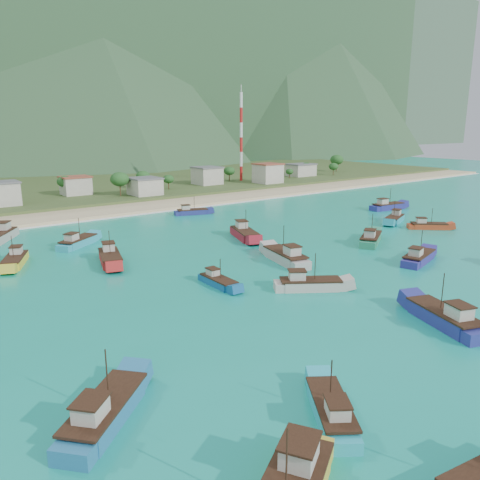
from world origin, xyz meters
TOP-DOWN VIEW (x-y plane):
  - ground at (0.00, 0.00)m, footprint 600.00×600.00m
  - beach at (0.00, 79.00)m, footprint 400.00×18.00m
  - land at (0.00, 140.00)m, footprint 400.00×110.00m
  - surf_line at (0.00, 69.50)m, footprint 400.00×2.50m
  - village at (18.37, 102.16)m, footprint 212.14×29.31m
  - vegetation at (-2.34, 103.08)m, footprint 274.16×25.95m
  - radio_tower at (71.50, 108.00)m, footprint 1.20×1.20m
  - boat_0 at (-12.11, 6.17)m, footprint 2.58×8.21m
  - boat_2 at (10.71, 28.48)m, footprint 7.46×12.34m
  - boat_3 at (52.20, 18.66)m, footprint 10.88×6.78m
  - boat_6 at (29.03, 8.55)m, footprint 11.35×8.45m
  - boat_8 at (-39.59, -16.53)m, footprint 10.60×9.92m
  - boat_9 at (16.84, 60.25)m, footprint 9.85×5.62m
  - boat_10 at (-20.49, 28.26)m, footprint 6.34×11.59m
  - boat_12 at (24.06, -5.77)m, footprint 10.99×5.71m
  - boat_16 at (-20.91, 44.06)m, footprint 10.28×8.74m
  - boat_18 at (67.33, 31.42)m, footprint 11.89×5.02m
  - boat_19 at (-2.35, -3.91)m, footprint 10.23×8.33m
  - boat_20 at (1.49, -23.42)m, footprint 7.38×12.18m
  - boat_21 at (4.99, 9.11)m, footprint 6.28×12.49m
  - boat_22 at (-32.55, 59.10)m, footprint 9.55×12.18m
  - boat_23 at (51.88, 9.04)m, footprint 8.70×8.29m
  - boat_25 at (-24.24, -27.75)m, footprint 7.53×9.14m
  - boat_26 at (-34.47, 37.42)m, footprint 6.74×10.40m

SIDE VIEW (x-z plane):
  - ground at x=0.00m, z-range 0.00..0.00m
  - beach at x=0.00m, z-range -0.60..0.60m
  - land at x=0.00m, z-range -1.20..1.20m
  - surf_line at x=0.00m, z-range -0.04..0.04m
  - boat_0 at x=-12.11m, z-range -1.93..2.90m
  - boat_25 at x=-24.24m, z-range -2.13..3.33m
  - boat_23 at x=51.88m, z-range -2.14..3.35m
  - boat_9 at x=16.84m, z-range -2.17..3.42m
  - boat_26 at x=-34.47m, z-range -2.28..3.66m
  - boat_19 at x=-2.35m, z-range -2.33..3.76m
  - boat_3 at x=52.20m, z-range -2.36..3.83m
  - boat_16 at x=-20.91m, z-range -2.37..3.84m
  - boat_12 at x=24.06m, z-range -2.38..3.86m
  - boat_10 at x=-20.49m, z-range -2.48..4.08m
  - boat_6 at x=29.03m, z-range -2.50..4.12m
  - boat_8 at x=-39.59m, z-range -2.50..4.13m
  - boat_18 at x=67.33m, z-range -2.56..4.25m
  - boat_20 at x=1.49m, z-range -2.60..4.33m
  - boat_2 at x=10.71m, z-range -2.62..4.39m
  - boat_21 at x=4.99m, z-range -2.65..4.44m
  - boat_22 at x=-32.55m, z-range -2.68..4.50m
  - village at x=18.37m, z-range 1.00..8.48m
  - vegetation at x=-2.34m, z-range 0.78..9.68m
  - radio_tower at x=71.50m, z-range 1.60..37.83m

